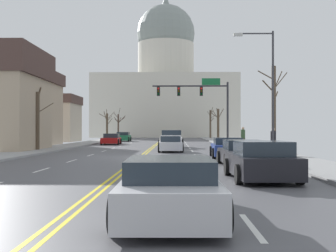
# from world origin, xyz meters

# --- Properties ---
(ground) EXTENTS (20.00, 180.00, 0.20)m
(ground) POSITION_xyz_m (0.00, -0.00, 0.02)
(ground) COLOR #4E4E53
(signal_gantry) EXTENTS (7.91, 0.41, 6.89)m
(signal_gantry) POSITION_xyz_m (4.79, 17.63, 5.11)
(signal_gantry) COLOR #28282D
(signal_gantry) RESTS_ON ground
(street_lamp_right) EXTENTS (2.50, 0.24, 7.67)m
(street_lamp_right) POSITION_xyz_m (7.86, -0.11, 4.73)
(street_lamp_right) COLOR #333338
(street_lamp_right) RESTS_ON ground
(capitol_building) EXTENTS (31.33, 23.07, 33.30)m
(capitol_building) POSITION_xyz_m (0.00, 72.70, 11.04)
(capitol_building) COLOR beige
(capitol_building) RESTS_ON ground
(pickup_truck_near_00) EXTENTS (2.35, 5.53, 1.65)m
(pickup_truck_near_00) POSITION_xyz_m (1.81, 13.74, 0.74)
(pickup_truck_near_00) COLOR silver
(pickup_truck_near_00) RESTS_ON ground
(sedan_near_01) EXTENTS (2.05, 4.57, 1.19)m
(sedan_near_01) POSITION_xyz_m (1.77, 6.59, 0.56)
(sedan_near_01) COLOR silver
(sedan_near_01) RESTS_ON ground
(sedan_near_02) EXTENTS (2.14, 4.39, 1.22)m
(sedan_near_02) POSITION_xyz_m (5.37, -0.26, 0.58)
(sedan_near_02) COLOR navy
(sedan_near_02) RESTS_ON ground
(sedan_near_03) EXTENTS (2.16, 4.39, 1.23)m
(sedan_near_03) POSITION_xyz_m (5.35, -6.27, 0.58)
(sedan_near_03) COLOR black
(sedan_near_03) RESTS_ON ground
(sedan_near_04) EXTENTS (2.15, 4.30, 1.33)m
(sedan_near_04) POSITION_xyz_m (5.08, -11.86, 0.62)
(sedan_near_04) COLOR black
(sedan_near_04) RESTS_ON ground
(sedan_near_05) EXTENTS (2.05, 4.60, 1.18)m
(sedan_near_05) POSITION_xyz_m (2.05, -18.08, 0.57)
(sedan_near_05) COLOR silver
(sedan_near_05) RESTS_ON ground
(sedan_oncoming_00) EXTENTS (2.16, 4.33, 1.24)m
(sedan_oncoming_00) POSITION_xyz_m (-5.22, 22.52, 0.58)
(sedan_oncoming_00) COLOR #B71414
(sedan_oncoming_00) RESTS_ON ground
(sedan_oncoming_01) EXTENTS (2.13, 4.71, 1.34)m
(sedan_oncoming_01) POSITION_xyz_m (-5.45, 35.64, 0.63)
(sedan_oncoming_01) COLOR #1E7247
(sedan_oncoming_01) RESTS_ON ground
(flank_building_00) EXTENTS (8.92, 7.42, 6.56)m
(flank_building_00) POSITION_xyz_m (-16.22, 33.90, 3.32)
(flank_building_00) COLOR #B2A38E
(flank_building_00) RESTS_ON ground
(bare_tree_00) EXTENTS (1.93, 1.42, 4.87)m
(bare_tree_00) POSITION_xyz_m (8.89, 40.12, 2.68)
(bare_tree_00) COLOR #4C3D2D
(bare_tree_00) RESTS_ON ground
(bare_tree_01) EXTENTS (2.27, 1.92, 5.35)m
(bare_tree_01) POSITION_xyz_m (-7.85, 48.44, 2.53)
(bare_tree_01) COLOR #423328
(bare_tree_01) RESTS_ON ground
(bare_tree_02) EXTENTS (1.49, 2.67, 5.74)m
(bare_tree_02) POSITION_xyz_m (8.84, 53.83, 2.94)
(bare_tree_02) COLOR #4C3D2D
(bare_tree_02) RESTS_ON ground
(bare_tree_03) EXTENTS (2.46, 1.26, 4.70)m
(bare_tree_03) POSITION_xyz_m (-8.29, 38.49, 2.37)
(bare_tree_03) COLOR #4C3D2D
(bare_tree_03) RESTS_ON ground
(bare_tree_04) EXTENTS (1.79, 1.29, 5.89)m
(bare_tree_04) POSITION_xyz_m (8.85, 2.52, 3.20)
(bare_tree_04) COLOR #4C3D2D
(bare_tree_04) RESTS_ON ground
(bare_tree_05) EXTENTS (1.68, 1.47, 4.99)m
(bare_tree_05) POSITION_xyz_m (-8.72, 6.86, 2.52)
(bare_tree_05) COLOR #4C3D2D
(bare_tree_05) RESTS_ON ground
(pedestrian_00) EXTENTS (0.35, 0.34, 1.69)m
(pedestrian_00) POSITION_xyz_m (8.33, 0.38, 1.08)
(pedestrian_00) COLOR #33333D
(pedestrian_00) RESTS_ON ground
(pedestrian_01) EXTENTS (0.35, 0.34, 1.79)m
(pedestrian_01) POSITION_xyz_m (7.60, 7.72, 1.14)
(pedestrian_01) COLOR #4C4238
(pedestrian_01) RESTS_ON ground
(bicycle_parked) EXTENTS (0.12, 1.77, 0.85)m
(bicycle_parked) POSITION_xyz_m (8.67, -0.57, 0.49)
(bicycle_parked) COLOR black
(bicycle_parked) RESTS_ON ground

